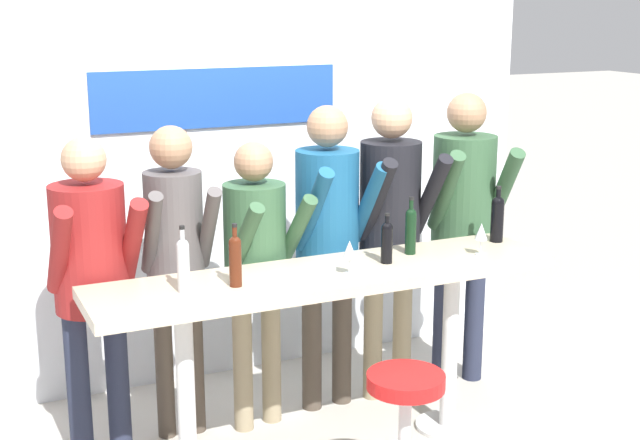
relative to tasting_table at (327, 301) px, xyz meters
name	(u,v)px	position (x,y,z in m)	size (l,w,h in m)	color
back_wall	(238,170)	(0.00, 1.34, 0.46)	(4.07, 0.12, 2.66)	silver
tasting_table	(327,301)	(0.00, 0.00, 0.00)	(2.47, 0.56, 1.04)	beige
bar_stool	(405,421)	(0.11, -0.64, -0.41)	(0.39, 0.39, 0.71)	silver
person_far_left	(91,265)	(-1.10, 0.50, 0.19)	(0.47, 0.57, 1.73)	#23283D
person_left	(175,246)	(-0.64, 0.56, 0.23)	(0.40, 0.53, 1.75)	#473D33
person_center_left	(256,255)	(-0.21, 0.48, 0.15)	(0.47, 0.57, 1.65)	gray
person_center	(328,224)	(0.27, 0.55, 0.25)	(0.45, 0.57, 1.82)	#473D33
person_center_right	(391,215)	(0.66, 0.53, 0.28)	(0.45, 0.58, 1.85)	gray
person_right	(464,207)	(1.18, 0.53, 0.27)	(0.53, 0.65, 1.85)	#23283D
wine_bottle_0	(183,262)	(-0.76, -0.02, 0.31)	(0.06, 0.06, 0.32)	#B7BCC1
wine_bottle_1	(411,229)	(0.55, 0.10, 0.31)	(0.06, 0.06, 0.32)	black
wine_bottle_2	(387,240)	(0.35, 0.00, 0.29)	(0.06, 0.06, 0.27)	black
wine_bottle_3	(497,216)	(1.13, 0.11, 0.31)	(0.07, 0.07, 0.32)	black
wine_bottle_4	(235,258)	(-0.51, -0.04, 0.30)	(0.06, 0.06, 0.31)	#4C1E0F
wine_glass_0	(349,251)	(0.08, -0.10, 0.29)	(0.07, 0.07, 0.18)	silver
wine_glass_1	(481,233)	(0.89, -0.08, 0.29)	(0.07, 0.07, 0.18)	silver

